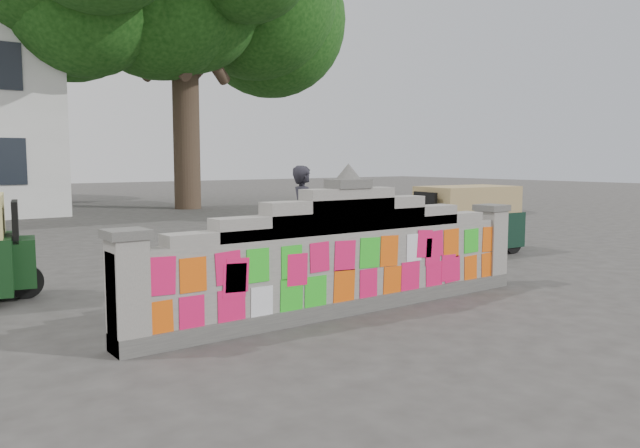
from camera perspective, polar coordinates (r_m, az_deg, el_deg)
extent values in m
plane|color=#383533|center=(8.57, 2.55, -8.01)|extent=(100.00, 100.00, 0.00)
cube|color=#4C4C49|center=(8.54, 2.55, -7.36)|extent=(6.40, 0.42, 0.20)
cube|color=gray|center=(8.44, 2.57, -4.05)|extent=(6.40, 0.32, 1.00)
cube|color=gray|center=(8.36, 2.59, -0.20)|extent=(5.20, 0.32, 0.14)
cube|color=gray|center=(8.36, 2.59, 0.27)|extent=(4.00, 0.32, 0.28)
cube|color=gray|center=(8.35, 2.59, 0.82)|extent=(2.60, 0.32, 0.44)
cube|color=gray|center=(8.34, 2.59, 1.30)|extent=(1.40, 0.32, 0.58)
cube|color=#4C4C49|center=(8.32, 2.60, 3.70)|extent=(0.55, 0.36, 0.12)
cone|color=#4C4C49|center=(8.32, 2.61, 4.80)|extent=(0.36, 0.36, 0.22)
cube|color=gray|center=(6.96, -17.16, -6.29)|extent=(0.36, 0.40, 1.24)
cube|color=#4C4C49|center=(6.86, -17.33, -0.89)|extent=(0.44, 0.44, 0.10)
cube|color=gray|center=(10.59, 15.32, -2.11)|extent=(0.36, 0.40, 1.24)
cube|color=#4C4C49|center=(10.52, 15.42, 1.45)|extent=(0.44, 0.44, 0.10)
cylinder|color=#38281E|center=(26.92, -12.11, 7.78)|extent=(1.10, 1.10, 6.00)
imported|color=black|center=(10.50, -1.50, -2.61)|extent=(2.03, 1.39, 1.01)
imported|color=black|center=(10.46, -1.50, -0.70)|extent=(0.63, 0.74, 1.71)
imported|color=#217B22|center=(11.09, 2.50, -0.93)|extent=(0.86, 0.91, 1.48)
cube|color=black|center=(10.24, -25.95, -3.14)|extent=(0.64, 0.79, 0.71)
cube|color=black|center=(10.17, -26.10, 0.22)|extent=(0.22, 0.71, 0.60)
cylinder|color=black|center=(10.29, -25.31, -4.78)|extent=(0.52, 0.22, 0.50)
cube|color=black|center=(14.05, 13.27, -0.51)|extent=(2.41, 1.48, 0.77)
cube|color=tan|center=(14.00, 13.33, 2.21)|extent=(2.22, 1.41, 0.57)
cube|color=black|center=(13.25, 9.54, -0.82)|extent=(0.55, 0.72, 0.67)
cube|color=black|center=(13.20, 9.59, 1.66)|extent=(0.15, 0.67, 0.57)
cylinder|color=black|center=(13.23, 9.21, -2.08)|extent=(0.49, 0.16, 0.48)
cylinder|color=black|center=(15.06, 14.21, -1.22)|extent=(0.49, 0.16, 0.48)
cylinder|color=black|center=(14.34, 17.18, -1.65)|extent=(0.49, 0.16, 0.48)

